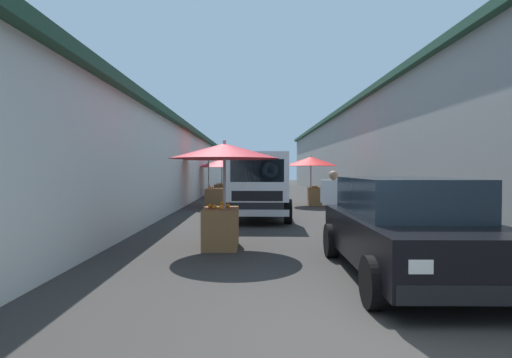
{
  "coord_description": "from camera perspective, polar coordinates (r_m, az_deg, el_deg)",
  "views": [
    {
      "loc": [
        -3.42,
        1.07,
        1.57
      ],
      "look_at": [
        8.23,
        0.94,
        1.3
      ],
      "focal_mm": 27.74,
      "sensor_mm": 36.0,
      "label": 1
    }
  ],
  "objects": [
    {
      "name": "fruit_stall_far_left",
      "position": [
        17.25,
        -6.69,
        2.22
      ],
      "size": [
        2.29,
        2.29,
        2.46
      ],
      "color": "#9E9EA3",
      "rests_on": "ground"
    },
    {
      "name": "fruit_stall_far_right",
      "position": [
        22.79,
        -4.96,
        1.98
      ],
      "size": [
        2.84,
        2.84,
        2.3
      ],
      "color": "#9E9EA3",
      "rests_on": "ground"
    },
    {
      "name": "hatchback_car",
      "position": [
        6.25,
        20.79,
        -6.43
      ],
      "size": [
        3.95,
        1.99,
        1.45
      ],
      "color": "black",
      "rests_on": "ground"
    },
    {
      "name": "building_right_concrete",
      "position": [
        21.0,
        23.36,
        3.73
      ],
      "size": [
        49.8,
        7.5,
        4.97
      ],
      "color": "gray",
      "rests_on": "ground"
    },
    {
      "name": "fruit_stall_mid_lane",
      "position": [
        7.9,
        -4.72,
        0.97
      ],
      "size": [
        2.19,
        2.19,
        2.17
      ],
      "color": "#9E9EA3",
      "rests_on": "ground"
    },
    {
      "name": "ground",
      "position": [
        17.02,
        2.98,
        -3.98
      ],
      "size": [
        90.0,
        90.0,
        0.0
      ],
      "primitive_type": "plane",
      "color": "#33302D"
    },
    {
      "name": "delivery_truck",
      "position": [
        12.22,
        0.39,
        -1.18
      ],
      "size": [
        5.0,
        2.15,
        2.08
      ],
      "color": "black",
      "rests_on": "ground"
    },
    {
      "name": "fruit_stall_near_right",
      "position": [
        17.66,
        8.0,
        1.87
      ],
      "size": [
        2.35,
        2.35,
        2.24
      ],
      "color": "#9E9EA3",
      "rests_on": "ground"
    },
    {
      "name": "building_left_whitewash",
      "position": [
        20.2,
        -19.06,
        1.83
      ],
      "size": [
        49.8,
        7.5,
        3.54
      ],
      "color": "silver",
      "rests_on": "ground"
    },
    {
      "name": "vendor_by_crates",
      "position": [
        9.08,
        11.07,
        -3.01
      ],
      "size": [
        0.42,
        0.53,
        1.56
      ],
      "color": "#232328",
      "rests_on": "ground"
    }
  ]
}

